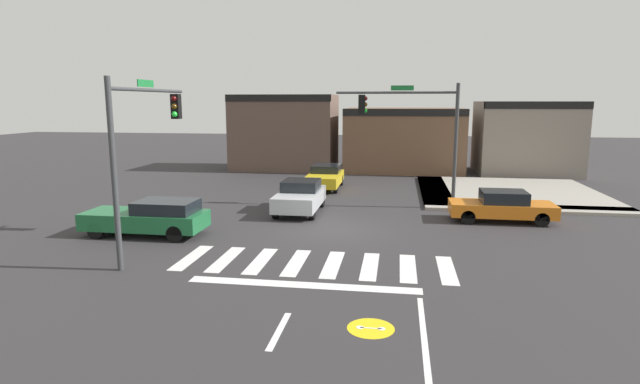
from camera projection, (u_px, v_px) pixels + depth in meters
name	position (u px, v px, depth m)	size (l,w,h in m)	color
ground_plane	(332.00, 230.00, 20.95)	(120.00, 120.00, 0.00)	#302D30
crosswalk_near	(314.00, 263.00, 16.58)	(8.98, 2.81, 0.01)	silver
bike_detector_marking	(371.00, 328.00, 11.84)	(1.12, 1.12, 0.01)	yellow
curb_corner_northeast	(501.00, 193.00, 28.83)	(10.00, 10.60, 0.15)	#9E998E
storefront_row	(398.00, 136.00, 38.58)	(25.29, 7.02, 5.73)	brown
traffic_signal_southwest	(144.00, 133.00, 17.12)	(0.32, 5.24, 5.98)	#383A3D
traffic_signal_northeast	(414.00, 122.00, 24.77)	(5.96, 0.32, 6.10)	#383A3D
car_silver	(300.00, 196.00, 24.15)	(1.91, 4.16, 1.50)	#B7BABF
car_green	(150.00, 217.00, 19.96)	(4.75, 1.85, 1.42)	#1E6638
car_orange	(502.00, 206.00, 22.28)	(4.45, 1.75, 1.37)	orange
car_yellow	(325.00, 177.00, 30.83)	(1.91, 4.20, 1.37)	gold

